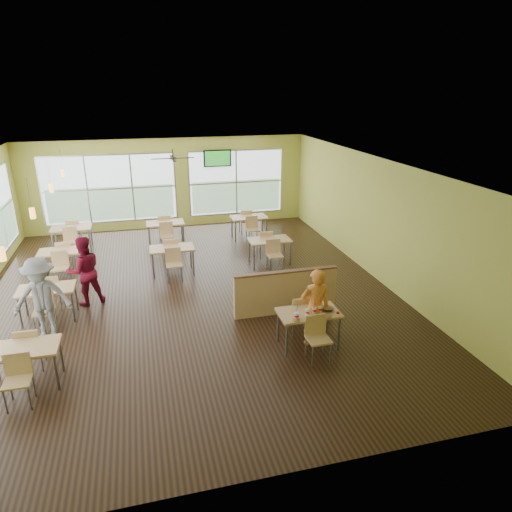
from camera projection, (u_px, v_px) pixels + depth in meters
name	position (u px, v px, depth m)	size (l,w,h in m)	color
room	(187.00, 233.00, 10.91)	(12.00, 12.04, 3.20)	black
window_bays	(83.00, 213.00, 13.12)	(9.24, 10.24, 2.38)	white
main_table	(309.00, 317.00, 9.01)	(1.22, 1.52, 0.87)	tan
half_wall_divider	(286.00, 292.00, 10.36)	(2.40, 0.14, 1.04)	tan
dining_tables	(144.00, 251.00, 12.56)	(6.92, 8.72, 0.87)	tan
pendant_lights	(42.00, 200.00, 10.47)	(0.11, 7.31, 0.86)	#2D2119
ceiling_fan	(173.00, 158.00, 13.16)	(1.25, 1.25, 0.29)	#2D2119
tv_backwall	(217.00, 158.00, 16.38)	(1.00, 0.07, 0.60)	black
man_plaid	(315.00, 307.00, 9.00)	(0.60, 0.39, 1.63)	#F54F1B
patron_maroon	(84.00, 271.00, 10.71)	(0.81, 0.63, 1.67)	maroon
patron_grey	(42.00, 298.00, 9.24)	(1.14, 0.65, 1.76)	slate
cup_blue	(297.00, 316.00, 8.67)	(0.10, 0.10, 0.37)	white
cup_yellow	(308.00, 312.00, 8.83)	(0.09, 0.09, 0.33)	white
cup_red_near	(314.00, 310.00, 8.90)	(0.09, 0.09, 0.34)	white
cup_red_far	(320.00, 309.00, 8.94)	(0.10, 0.10, 0.36)	white
food_basket	(328.00, 309.00, 9.03)	(0.24, 0.24, 0.05)	black
ketchup_cup	(338.00, 313.00, 8.90)	(0.06, 0.06, 0.03)	maroon
wrapper_left	(296.00, 320.00, 8.63)	(0.14, 0.13, 0.04)	olive
wrapper_mid	(311.00, 308.00, 9.06)	(0.19, 0.17, 0.05)	olive
wrapper_right	(329.00, 316.00, 8.76)	(0.14, 0.13, 0.04)	olive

